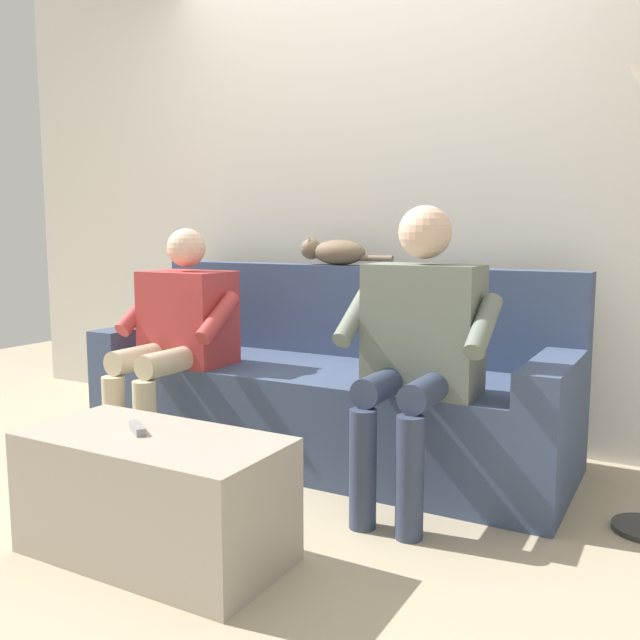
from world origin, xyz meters
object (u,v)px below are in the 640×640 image
object	(u,v)px
coffee_table	(155,496)
person_right_seated	(178,328)
remote_gray	(137,428)
couch	(328,393)
person_left_seated	(417,339)
cat_on_backrest	(334,252)

from	to	relation	value
coffee_table	person_right_seated	xyz separation A→B (m)	(0.60, -0.83, 0.41)
coffee_table	remote_gray	world-z (taller)	remote_gray
person_right_seated	couch	bearing A→B (deg)	-147.84
person_left_seated	person_right_seated	world-z (taller)	person_left_seated
cat_on_backrest	remote_gray	world-z (taller)	cat_on_backrest
person_left_seated	cat_on_backrest	size ratio (longest dim) A/B	2.27
person_right_seated	remote_gray	distance (m)	0.99
person_right_seated	remote_gray	bearing A→B (deg)	122.57
coffee_table	person_right_seated	world-z (taller)	person_right_seated
couch	person_left_seated	distance (m)	0.80
person_left_seated	remote_gray	distance (m)	1.07
couch	remote_gray	size ratio (longest dim) A/B	17.71
person_right_seated	coffee_table	bearing A→B (deg)	125.79
couch	cat_on_backrest	size ratio (longest dim) A/B	4.41
person_left_seated	cat_on_backrest	world-z (taller)	person_left_seated
person_right_seated	cat_on_backrest	world-z (taller)	person_right_seated
remote_gray	couch	bearing A→B (deg)	121.26
person_left_seated	remote_gray	bearing A→B (deg)	50.26
person_right_seated	remote_gray	world-z (taller)	person_right_seated
couch	cat_on_backrest	distance (m)	0.73
remote_gray	person_right_seated	bearing A→B (deg)	157.33
couch	coffee_table	distance (m)	1.21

